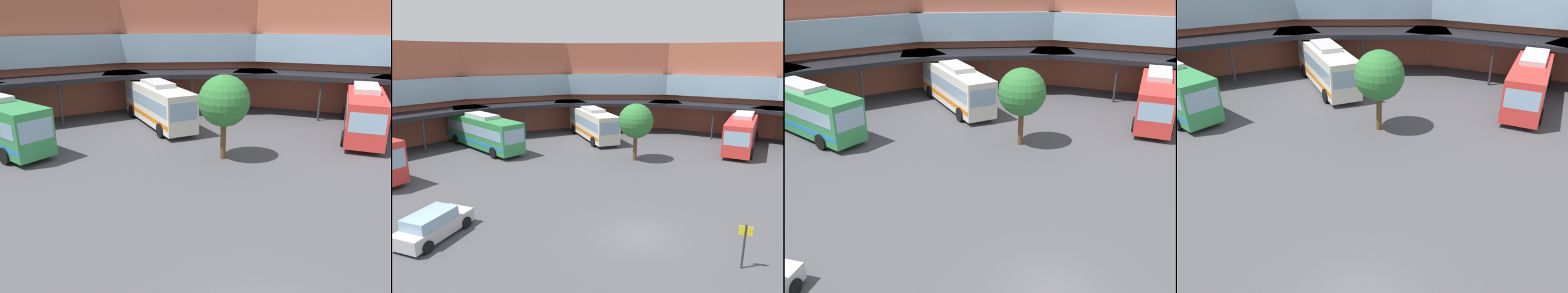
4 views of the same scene
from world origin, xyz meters
TOP-DOWN VIEW (x-y plane):
  - station_building at (0.00, 23.55)m, footprint 69.99×31.84m
  - bus_0 at (16.82, 15.94)m, footprint 9.42×10.85m
  - bus_2 at (2.12, 23.08)m, footprint 4.02×10.45m
  - plaza_tree at (4.26, 13.81)m, footprint 3.21×3.21m

SIDE VIEW (x-z plane):
  - bus_2 at x=2.12m, z-range 0.02..3.71m
  - bus_0 at x=16.82m, z-range 0.02..3.77m
  - plaza_tree at x=4.26m, z-range 1.06..6.43m
  - station_building at x=0.00m, z-range 0.03..11.10m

